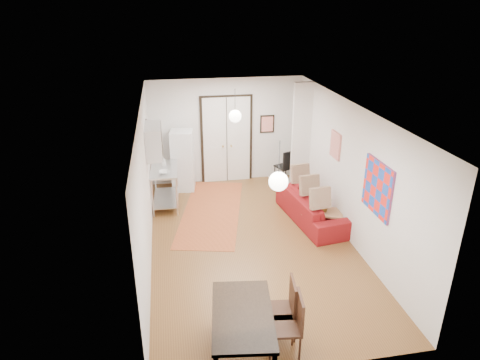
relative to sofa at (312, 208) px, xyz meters
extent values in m
plane|color=brown|center=(-1.59, -0.70, -0.33)|extent=(7.00, 7.00, 0.00)
cube|color=silver|center=(-1.59, -0.70, 2.57)|extent=(4.20, 7.00, 0.02)
cube|color=silver|center=(-1.59, 2.80, 1.12)|extent=(4.20, 0.02, 2.90)
cube|color=silver|center=(-1.59, -4.20, 1.12)|extent=(4.20, 0.02, 2.90)
cube|color=silver|center=(-3.69, -0.70, 1.12)|extent=(0.02, 7.00, 2.90)
cube|color=silver|center=(0.51, -0.70, 1.12)|extent=(0.02, 7.00, 2.90)
cube|color=silver|center=(-1.59, 2.76, 0.87)|extent=(1.44, 0.06, 2.50)
cube|color=silver|center=(0.26, 1.85, 1.12)|extent=(0.50, 0.10, 2.90)
cube|color=silver|center=(-3.51, 0.80, 1.57)|extent=(0.35, 1.00, 0.70)
cube|color=red|center=(0.48, -1.95, 1.32)|extent=(0.05, 1.00, 1.00)
cube|color=#F0E0C8|center=(0.48, 0.10, 1.47)|extent=(0.05, 0.50, 0.60)
cube|color=red|center=(-0.44, 2.77, 1.27)|extent=(0.40, 0.03, 0.50)
cube|color=#9A6A40|center=(-3.66, 1.30, 1.62)|extent=(0.03, 0.44, 0.54)
sphere|color=white|center=(-1.59, 1.30, 1.92)|extent=(0.30, 0.30, 0.30)
cylinder|color=black|center=(-1.59, 1.30, 2.32)|extent=(0.01, 0.01, 0.50)
sphere|color=white|center=(-1.59, -2.70, 1.92)|extent=(0.30, 0.30, 0.30)
cylinder|color=black|center=(-1.59, -2.70, 2.32)|extent=(0.01, 0.01, 0.50)
cube|color=#B2572C|center=(-2.26, 0.85, -0.33)|extent=(2.10, 3.79, 0.01)
imported|color=maroon|center=(0.00, 0.00, 0.00)|extent=(1.19, 2.36, 0.66)
cube|color=#B37E54|center=(0.12, -0.34, 0.05)|extent=(1.03, 0.81, 0.04)
cube|color=#B37E54|center=(-0.28, -0.54, -0.15)|extent=(0.07, 0.07, 0.36)
cube|color=#B37E54|center=(0.52, -0.54, -0.15)|extent=(0.07, 0.07, 0.36)
cube|color=#B37E54|center=(-0.28, -0.14, -0.15)|extent=(0.07, 0.07, 0.36)
cube|color=#B37E54|center=(0.52, -0.14, -0.15)|extent=(0.07, 0.07, 0.36)
imported|color=#327032|center=(0.16, -0.34, 0.27)|extent=(0.44, 0.42, 0.39)
cube|color=silver|center=(-3.34, 1.42, 0.64)|extent=(0.70, 1.31, 0.04)
cube|color=silver|center=(-3.34, 1.42, -0.14)|extent=(0.66, 1.27, 0.03)
cylinder|color=silver|center=(-3.62, 0.82, 0.15)|extent=(0.04, 0.04, 0.97)
cylinder|color=silver|center=(-3.06, 0.82, 0.15)|extent=(0.04, 0.04, 0.97)
cylinder|color=silver|center=(-3.62, 2.03, 0.15)|extent=(0.04, 0.04, 0.97)
cylinder|color=silver|center=(-3.06, 2.03, 0.15)|extent=(0.04, 0.04, 0.97)
imported|color=silver|center=(-3.34, 1.12, 0.68)|extent=(0.24, 0.24, 0.06)
imported|color=teal|center=(-3.34, 1.67, 0.76)|extent=(0.10, 0.10, 0.20)
cube|color=white|center=(-2.84, 2.36, 0.49)|extent=(0.65, 0.65, 1.64)
cube|color=black|center=(-2.35, -3.85, 0.46)|extent=(1.02, 1.56, 0.05)
cube|color=black|center=(-2.72, -3.17, 0.05)|extent=(0.07, 0.07, 0.75)
cube|color=black|center=(-1.99, -3.17, 0.05)|extent=(0.07, 0.07, 0.75)
cube|color=#3D2313|center=(-1.75, -3.51, 0.15)|extent=(0.54, 0.52, 0.04)
cube|color=#3D2313|center=(-1.75, -3.28, 0.42)|extent=(0.10, 0.46, 0.50)
cylinder|color=#3D2313|center=(-1.95, -3.72, -0.09)|extent=(0.03, 0.03, 0.48)
cylinder|color=#3D2313|center=(-1.55, -3.72, -0.09)|extent=(0.03, 0.03, 0.48)
cylinder|color=#3D2313|center=(-1.95, -3.29, -0.09)|extent=(0.03, 0.03, 0.48)
cylinder|color=#3D2313|center=(-1.55, -3.29, -0.09)|extent=(0.03, 0.03, 0.48)
cube|color=#3D2313|center=(-1.75, -3.85, 0.15)|extent=(0.54, 0.52, 0.04)
cube|color=#3D2313|center=(-1.75, -3.63, 0.42)|extent=(0.10, 0.46, 0.50)
cylinder|color=#3D2313|center=(-1.95, -4.06, -0.09)|extent=(0.03, 0.03, 0.48)
cylinder|color=#3D2313|center=(-1.55, -4.06, -0.09)|extent=(0.03, 0.03, 0.48)
cylinder|color=#3D2313|center=(-1.95, -3.64, -0.09)|extent=(0.03, 0.03, 0.48)
cylinder|color=#3D2313|center=(-1.55, -3.64, -0.09)|extent=(0.03, 0.03, 0.48)
cube|color=black|center=(-0.02, 2.28, 0.16)|extent=(0.59, 0.59, 0.04)
cube|color=black|center=(-0.02, 2.49, 0.42)|extent=(0.44, 0.21, 0.49)
cylinder|color=black|center=(-0.22, 2.08, -0.09)|extent=(0.03, 0.03, 0.49)
cylinder|color=black|center=(0.17, 2.08, -0.09)|extent=(0.03, 0.03, 0.49)
cylinder|color=black|center=(-0.22, 2.48, -0.09)|extent=(0.03, 0.03, 0.49)
cylinder|color=black|center=(0.17, 2.48, -0.09)|extent=(0.03, 0.03, 0.49)
camera|label=1|loc=(-3.21, -8.47, 4.48)|focal=32.00mm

